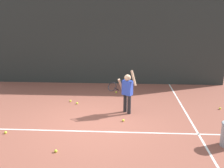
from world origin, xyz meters
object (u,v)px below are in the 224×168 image
Objects in this scene: tennis_ball_5 at (220,108)px; tennis_ball_6 at (56,151)px; tennis_ball_4 at (70,101)px; tennis_ball_0 at (77,103)px; tennis_ball_7 at (123,120)px; tennis_ball_3 at (116,92)px; tennis_player at (127,90)px; tennis_ball_1 at (6,132)px.

tennis_ball_5 is 5.34m from tennis_ball_6.
tennis_ball_4 is 3.29m from tennis_ball_6.
tennis_ball_5 is at bearing -2.71° from tennis_ball_0.
tennis_ball_4 and tennis_ball_6 have the same top height.
tennis_ball_7 is (1.57, -1.33, 0.00)m from tennis_ball_0.
tennis_ball_0 is at bearing -133.86° from tennis_ball_3.
tennis_ball_3 is at bearing 46.14° from tennis_ball_0.
tennis_player reaches higher than tennis_ball_0.
tennis_ball_7 is (-3.06, -1.11, 0.00)m from tennis_ball_5.
tennis_player is 20.46× the size of tennis_ball_1.
tennis_ball_4 is at bearing 142.96° from tennis_ball_0.
tennis_ball_3 is at bearing 53.20° from tennis_ball_1.
tennis_ball_3 is 3.70m from tennis_ball_5.
tennis_ball_1 is 1.00× the size of tennis_ball_7.
tennis_ball_0 and tennis_ball_5 have the same top height.
tennis_player is 1.92m from tennis_ball_0.
tennis_ball_1 is 3.11m from tennis_ball_7.
tennis_ball_0 and tennis_ball_6 have the same top height.
tennis_player is at bearing -22.27° from tennis_ball_0.
tennis_ball_3 and tennis_ball_4 have the same top height.
tennis_player reaches higher than tennis_ball_4.
tennis_ball_6 is at bearing -83.39° from tennis_ball_4.
tennis_ball_5 is (2.97, 0.46, -0.69)m from tennis_player.
tennis_ball_7 is at bearing 50.07° from tennis_ball_6.
tennis_ball_4 is at bearing 65.17° from tennis_ball_1.
tennis_player is at bearing -24.60° from tennis_ball_4.
tennis_ball_1 is 4.45m from tennis_ball_3.
tennis_player reaches higher than tennis_ball_5.
tennis_ball_3 is at bearing 155.54° from tennis_ball_5.
tennis_ball_0 is 0.34m from tennis_ball_4.
tennis_ball_0 is 3.07m from tennis_ball_6.
tennis_ball_4 is at bearing 96.61° from tennis_ball_6.
tennis_ball_0 is 2.05m from tennis_ball_7.
tennis_ball_6 is at bearing -28.34° from tennis_ball_1.
tennis_ball_4 is at bearing 175.07° from tennis_ball_5.
tennis_ball_5 is at bearing 18.63° from tennis_ball_1.
tennis_ball_4 is 1.00× the size of tennis_ball_6.
tennis_ball_0 and tennis_ball_3 have the same top height.
tennis_ball_3 is 2.66m from tennis_ball_7.
tennis_player is at bearing -171.24° from tennis_ball_5.
tennis_player reaches higher than tennis_ball_3.
tennis_ball_5 is at bearing 19.93° from tennis_ball_7.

